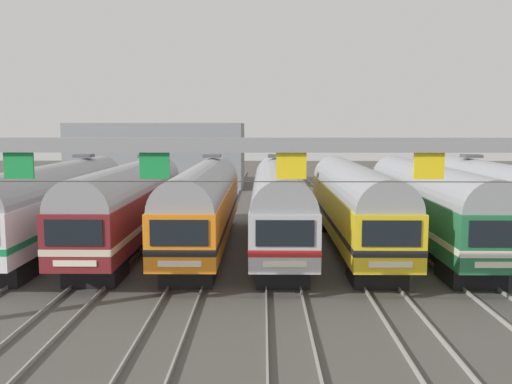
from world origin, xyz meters
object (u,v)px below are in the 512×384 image
at_px(commuter_train_yellow, 353,202).
at_px(commuter_train_blue, 504,202).
at_px(commuter_train_stainless, 279,202).
at_px(commuter_train_white, 56,201).
at_px(commuter_train_orange, 204,202).
at_px(commuter_train_green, 429,202).
at_px(catenary_gantry, 291,172).
at_px(commuter_train_maroon, 130,202).

relative_size(commuter_train_yellow, commuter_train_blue, 1.00).
bearing_deg(commuter_train_stainless, commuter_train_white, 180.00).
xyz_separation_m(commuter_train_stainless, commuter_train_yellow, (4.11, -0.00, -0.00)).
bearing_deg(commuter_train_stainless, commuter_train_orange, 180.00).
distance_m(commuter_train_green, catenary_gantry, 16.04).
bearing_deg(catenary_gantry, commuter_train_white, 132.42).
xyz_separation_m(commuter_train_yellow, catenary_gantry, (-4.11, -13.49, 2.75)).
relative_size(commuter_train_white, commuter_train_blue, 1.00).
height_order(commuter_train_green, catenary_gantry, catenary_gantry).
bearing_deg(commuter_train_maroon, commuter_train_blue, 0.00).
relative_size(commuter_train_orange, commuter_train_stainless, 1.00).
distance_m(commuter_train_yellow, commuter_train_blue, 8.22).
distance_m(commuter_train_maroon, commuter_train_yellow, 12.33).
xyz_separation_m(commuter_train_maroon, commuter_train_blue, (20.55, 0.00, 0.00)).
bearing_deg(catenary_gantry, commuter_train_orange, 106.94).
xyz_separation_m(commuter_train_orange, commuter_train_blue, (16.44, 0.00, 0.00)).
height_order(commuter_train_orange, commuter_train_stainless, same).
xyz_separation_m(commuter_train_white, commuter_train_yellow, (16.44, -0.00, -0.00)).
height_order(commuter_train_maroon, commuter_train_green, commuter_train_maroon).
distance_m(commuter_train_stainless, commuter_train_yellow, 4.11).
xyz_separation_m(commuter_train_orange, commuter_train_green, (12.33, -0.00, -0.00)).
height_order(commuter_train_white, commuter_train_orange, same).
height_order(commuter_train_stainless, catenary_gantry, catenary_gantry).
relative_size(commuter_train_maroon, commuter_train_yellow, 1.00).
bearing_deg(commuter_train_green, commuter_train_stainless, 179.97).
distance_m(commuter_train_stainless, commuter_train_blue, 12.33).
bearing_deg(commuter_train_maroon, commuter_train_yellow, -0.02).
height_order(commuter_train_white, commuter_train_blue, same).
bearing_deg(commuter_train_orange, commuter_train_white, 180.00).
distance_m(commuter_train_maroon, commuter_train_green, 16.44).
bearing_deg(catenary_gantry, commuter_train_maroon, 121.34).
bearing_deg(commuter_train_green, catenary_gantry, -121.35).
bearing_deg(commuter_train_blue, commuter_train_orange, 180.00).
height_order(commuter_train_orange, commuter_train_yellow, commuter_train_orange).
distance_m(commuter_train_white, commuter_train_blue, 24.67).
bearing_deg(commuter_train_orange, commuter_train_stainless, 0.00).
bearing_deg(commuter_train_orange, commuter_train_maroon, 180.00).
bearing_deg(commuter_train_white, commuter_train_blue, 0.00).
bearing_deg(commuter_train_green, commuter_train_white, 179.99).
bearing_deg(commuter_train_maroon, commuter_train_stainless, 0.00).
distance_m(commuter_train_maroon, catenary_gantry, 16.04).
distance_m(commuter_train_orange, commuter_train_yellow, 8.22).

